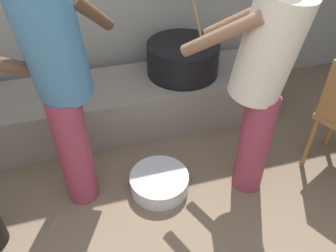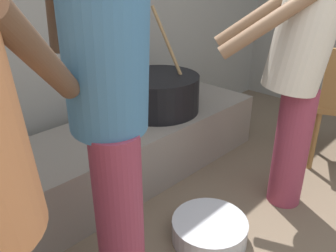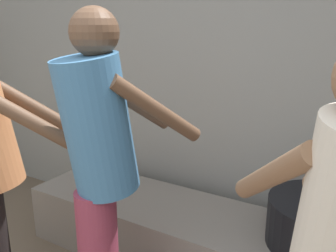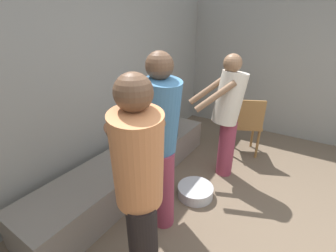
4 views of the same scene
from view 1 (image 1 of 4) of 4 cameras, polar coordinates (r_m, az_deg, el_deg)
name	(u,v)px [view 1 (image 1 of 4)]	position (r m, az deg, el deg)	size (l,w,h in m)	color
hearth_ledge	(114,106)	(2.84, -9.06, 3.36)	(2.66, 0.60, 0.40)	slate
cooking_pot_main	(183,58)	(2.80, 2.50, 11.26)	(0.58, 0.58, 0.71)	black
cook_in_blue_shirt	(59,73)	(1.89, -17.76, 8.41)	(0.58, 0.74, 1.63)	#8C3347
cook_in_cream_shirt	(263,75)	(1.98, 15.58, 8.18)	(0.66, 0.69, 1.52)	#8C3347
metal_mixing_bowl	(159,182)	(2.38, -1.46, -9.37)	(0.40, 0.40, 0.12)	#B7B7BC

